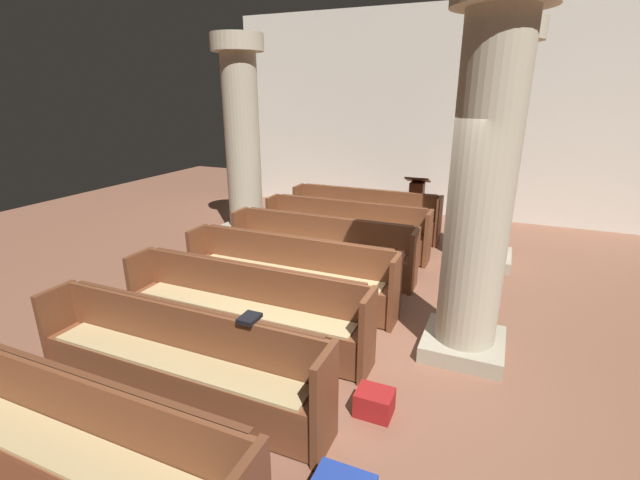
{
  "coord_description": "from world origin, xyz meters",
  "views": [
    {
      "loc": [
        1.47,
        -4.25,
        2.72
      ],
      "look_at": [
        -0.84,
        1.12,
        0.75
      ],
      "focal_mm": 24.68,
      "sensor_mm": 36.0,
      "label": 1
    }
  ],
  "objects_px": {
    "pew_row_0": "(365,212)",
    "pillar_aisle_rear": "(483,178)",
    "pillar_far_side": "(242,136)",
    "kneeler_box_red": "(374,402)",
    "lectern": "(416,206)",
    "pew_row_4": "(244,305)",
    "pew_row_2": "(321,245)",
    "pew_row_5": "(177,357)",
    "hymn_book": "(249,318)",
    "pillar_aisle_side": "(496,146)",
    "pew_row_1": "(346,226)",
    "pew_row_6": "(66,443)",
    "pew_row_3": "(289,270)"
  },
  "relations": [
    {
      "from": "pillar_aisle_side",
      "to": "pillar_far_side",
      "type": "height_order",
      "value": "same"
    },
    {
      "from": "pillar_aisle_side",
      "to": "kneeler_box_red",
      "type": "distance_m",
      "value": 4.69
    },
    {
      "from": "pew_row_0",
      "to": "pew_row_4",
      "type": "distance_m",
      "value": 4.39
    },
    {
      "from": "pillar_far_side",
      "to": "kneeler_box_red",
      "type": "bearing_deg",
      "value": -46.54
    },
    {
      "from": "pew_row_2",
      "to": "pew_row_5",
      "type": "height_order",
      "value": "same"
    },
    {
      "from": "pew_row_4",
      "to": "lectern",
      "type": "height_order",
      "value": "lectern"
    },
    {
      "from": "pew_row_5",
      "to": "kneeler_box_red",
      "type": "distance_m",
      "value": 1.81
    },
    {
      "from": "pew_row_3",
      "to": "pillar_far_side",
      "type": "bearing_deg",
      "value": 131.87
    },
    {
      "from": "pew_row_5",
      "to": "pillar_far_side",
      "type": "distance_m",
      "value": 5.4
    },
    {
      "from": "pew_row_2",
      "to": "hymn_book",
      "type": "height_order",
      "value": "hymn_book"
    },
    {
      "from": "pew_row_1",
      "to": "hymn_book",
      "type": "xyz_separation_m",
      "value": [
        0.66,
        -4.2,
        0.44
      ]
    },
    {
      "from": "hymn_book",
      "to": "pillar_aisle_rear",
      "type": "bearing_deg",
      "value": 46.39
    },
    {
      "from": "pew_row_0",
      "to": "pew_row_3",
      "type": "relative_size",
      "value": 1.0
    },
    {
      "from": "pew_row_3",
      "to": "pillar_far_side",
      "type": "distance_m",
      "value": 3.66
    },
    {
      "from": "pew_row_4",
      "to": "lectern",
      "type": "xyz_separation_m",
      "value": [
        0.82,
        5.35,
        -0.03
      ]
    },
    {
      "from": "pew_row_2",
      "to": "lectern",
      "type": "xyz_separation_m",
      "value": [
        0.82,
        3.16,
        -0.03
      ]
    },
    {
      "from": "pew_row_4",
      "to": "pillar_aisle_rear",
      "type": "relative_size",
      "value": 0.79
    },
    {
      "from": "pew_row_4",
      "to": "pew_row_1",
      "type": "bearing_deg",
      "value": 90.0
    },
    {
      "from": "pew_row_2",
      "to": "pillar_aisle_side",
      "type": "xyz_separation_m",
      "value": [
        2.29,
        1.55,
        1.45
      ]
    },
    {
      "from": "pew_row_0",
      "to": "pew_row_5",
      "type": "distance_m",
      "value": 5.49
    },
    {
      "from": "pew_row_1",
      "to": "pillar_aisle_side",
      "type": "distance_m",
      "value": 2.75
    },
    {
      "from": "pew_row_1",
      "to": "pillar_aisle_side",
      "type": "bearing_deg",
      "value": 11.06
    },
    {
      "from": "pew_row_2",
      "to": "lectern",
      "type": "height_order",
      "value": "lectern"
    },
    {
      "from": "pew_row_3",
      "to": "hymn_book",
      "type": "bearing_deg",
      "value": -71.65
    },
    {
      "from": "pillar_aisle_rear",
      "to": "kneeler_box_red",
      "type": "relative_size",
      "value": 11.52
    },
    {
      "from": "pew_row_1",
      "to": "pillar_aisle_rear",
      "type": "distance_m",
      "value": 3.68
    },
    {
      "from": "pew_row_0",
      "to": "pillar_aisle_side",
      "type": "xyz_separation_m",
      "value": [
        2.29,
        -0.65,
        1.45
      ]
    },
    {
      "from": "pew_row_0",
      "to": "pillar_aisle_rear",
      "type": "distance_m",
      "value": 4.5
    },
    {
      "from": "kneeler_box_red",
      "to": "pew_row_2",
      "type": "bearing_deg",
      "value": 121.55
    },
    {
      "from": "hymn_book",
      "to": "pew_row_0",
      "type": "bearing_deg",
      "value": 97.15
    },
    {
      "from": "lectern",
      "to": "kneeler_box_red",
      "type": "height_order",
      "value": "lectern"
    },
    {
      "from": "pew_row_2",
      "to": "pew_row_3",
      "type": "xyz_separation_m",
      "value": [
        0.0,
        -1.1,
        0.0
      ]
    },
    {
      "from": "pew_row_2",
      "to": "pew_row_4",
      "type": "distance_m",
      "value": 2.19
    },
    {
      "from": "pew_row_2",
      "to": "pew_row_0",
      "type": "bearing_deg",
      "value": 90.0
    },
    {
      "from": "pew_row_5",
      "to": "hymn_book",
      "type": "height_order",
      "value": "hymn_book"
    },
    {
      "from": "pew_row_6",
      "to": "hymn_book",
      "type": "bearing_deg",
      "value": 62.72
    },
    {
      "from": "pew_row_5",
      "to": "pillar_aisle_rear",
      "type": "xyz_separation_m",
      "value": [
        2.29,
        1.9,
        1.45
      ]
    },
    {
      "from": "pew_row_3",
      "to": "pew_row_4",
      "type": "distance_m",
      "value": 1.1
    },
    {
      "from": "pew_row_1",
      "to": "pew_row_2",
      "type": "bearing_deg",
      "value": -90.0
    },
    {
      "from": "pew_row_5",
      "to": "pew_row_6",
      "type": "xyz_separation_m",
      "value": [
        0.0,
        -1.1,
        0.0
      ]
    },
    {
      "from": "pew_row_5",
      "to": "hymn_book",
      "type": "bearing_deg",
      "value": 16.05
    },
    {
      "from": "pillar_aisle_side",
      "to": "kneeler_box_red",
      "type": "bearing_deg",
      "value": -98.15
    },
    {
      "from": "pillar_far_side",
      "to": "lectern",
      "type": "bearing_deg",
      "value": 29.82
    },
    {
      "from": "pew_row_2",
      "to": "pillar_aisle_side",
      "type": "bearing_deg",
      "value": 33.98
    },
    {
      "from": "pew_row_0",
      "to": "hymn_book",
      "type": "relative_size",
      "value": 15.18
    },
    {
      "from": "pew_row_4",
      "to": "hymn_book",
      "type": "height_order",
      "value": "hymn_book"
    },
    {
      "from": "pillar_far_side",
      "to": "pillar_aisle_rear",
      "type": "xyz_separation_m",
      "value": [
        4.54,
        -2.8,
        -0.0
      ]
    },
    {
      "from": "pew_row_6",
      "to": "kneeler_box_red",
      "type": "bearing_deg",
      "value": 44.55
    },
    {
      "from": "pew_row_5",
      "to": "pillar_far_side",
      "type": "bearing_deg",
      "value": 115.53
    },
    {
      "from": "pew_row_6",
      "to": "pew_row_5",
      "type": "bearing_deg",
      "value": 90.0
    }
  ]
}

